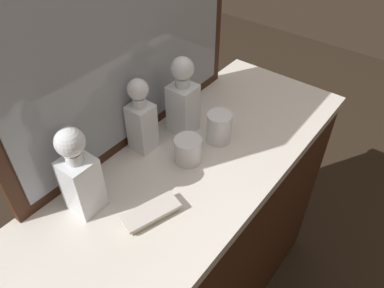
% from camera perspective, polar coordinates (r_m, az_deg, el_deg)
% --- Properties ---
extents(dresser, '(1.29, 0.50, 0.94)m').
position_cam_1_polar(dresser, '(1.52, 0.00, -15.69)').
color(dresser, '#381E11').
rests_on(dresser, ground_plane).
extents(dresser_mirror, '(0.92, 0.03, 0.67)m').
position_cam_1_polar(dresser_mirror, '(1.09, -9.93, 15.01)').
color(dresser_mirror, '#381E11').
rests_on(dresser_mirror, dresser).
extents(crystal_decanter_rear, '(0.07, 0.07, 0.25)m').
position_cam_1_polar(crystal_decanter_rear, '(1.16, -7.76, 3.36)').
color(crystal_decanter_rear, white).
rests_on(crystal_decanter_rear, dresser).
extents(crystal_decanter_far_right, '(0.08, 0.08, 0.27)m').
position_cam_1_polar(crystal_decanter_far_right, '(1.00, -16.79, -5.11)').
color(crystal_decanter_far_right, white).
rests_on(crystal_decanter_far_right, dresser).
extents(crystal_decanter_front, '(0.08, 0.08, 0.27)m').
position_cam_1_polar(crystal_decanter_front, '(1.22, -1.39, 6.34)').
color(crystal_decanter_front, white).
rests_on(crystal_decanter_front, dresser).
extents(crystal_tumbler_center, '(0.09, 0.09, 0.08)m').
position_cam_1_polar(crystal_tumbler_center, '(1.14, -0.61, -1.08)').
color(crystal_tumbler_center, white).
rests_on(crystal_tumbler_center, dresser).
extents(crystal_tumbler_far_right, '(0.08, 0.08, 0.10)m').
position_cam_1_polar(crystal_tumbler_far_right, '(1.21, 4.11, 2.44)').
color(crystal_tumbler_far_right, white).
rests_on(crystal_tumbler_far_right, dresser).
extents(silver_brush_far_left, '(0.17, 0.11, 0.02)m').
position_cam_1_polar(silver_brush_far_left, '(1.02, -6.33, -10.52)').
color(silver_brush_far_left, '#B7A88C').
rests_on(silver_brush_far_left, dresser).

